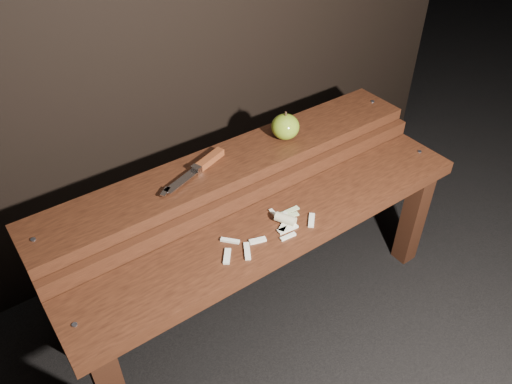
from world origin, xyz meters
TOP-DOWN VIEW (x-y plane):
  - ground at (0.00, 0.00)m, footprint 60.00×60.00m
  - bench_front_tier at (0.00, -0.06)m, footprint 1.20×0.20m
  - bench_rear_tier at (0.00, 0.17)m, footprint 1.20×0.21m
  - apple at (0.19, 0.17)m, footprint 0.08×0.08m
  - knife at (-0.09, 0.18)m, footprint 0.24×0.10m
  - apple_scraps at (-0.02, -0.06)m, footprint 0.30×0.12m

SIDE VIEW (x-z plane):
  - ground at x=0.00m, z-range 0.00..0.00m
  - bench_front_tier at x=0.00m, z-range 0.14..0.56m
  - bench_rear_tier at x=0.00m, z-range 0.16..0.67m
  - apple_scraps at x=-0.02m, z-range 0.41..0.44m
  - knife at x=-0.09m, z-range 0.50..0.52m
  - apple at x=0.19m, z-range 0.49..0.58m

